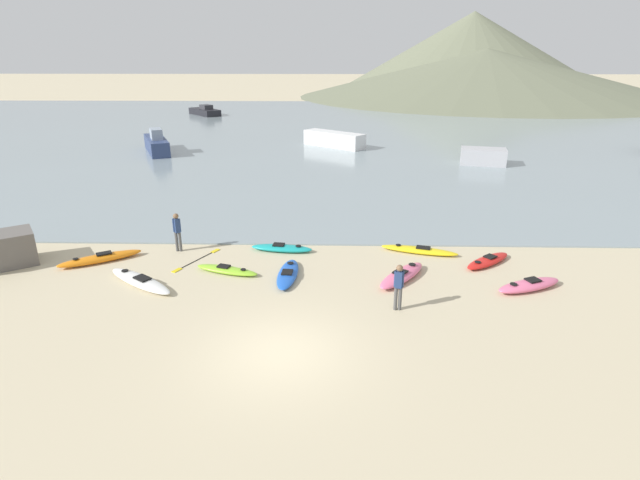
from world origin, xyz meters
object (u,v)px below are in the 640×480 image
kayak_on_sand_8 (529,285)px  kayak_on_sand_3 (227,270)px  person_near_foreground (399,284)px  moored_boat_3 (157,144)px  kayak_on_sand_5 (282,248)px  moored_boat_4 (205,111)px  kayak_on_sand_7 (488,261)px  kayak_on_sand_2 (288,274)px  kayak_on_sand_4 (100,258)px  moored_boat_0 (483,156)px  kayak_on_sand_6 (140,281)px  kayak_on_sand_1 (419,250)px  shoreline_rock (0,250)px  moored_boat_1 (334,139)px  kayak_on_sand_0 (402,275)px  loose_paddle (197,260)px

kayak_on_sand_8 → kayak_on_sand_3: bearing=174.0°
person_near_foreground → moored_boat_3: 32.27m
kayak_on_sand_5 → moored_boat_4: size_ratio=0.48×
kayak_on_sand_3 → kayak_on_sand_7: bearing=6.3°
kayak_on_sand_2 → kayak_on_sand_4: (-7.81, 1.26, 0.04)m
kayak_on_sand_5 → moored_boat_0: moored_boat_0 is taller
kayak_on_sand_4 → kayak_on_sand_6: 3.15m
kayak_on_sand_5 → person_near_foreground: 6.79m
kayak_on_sand_1 → moored_boat_3: bearing=130.0°
shoreline_rock → moored_boat_1: bearing=63.9°
moored_boat_3 → moored_boat_1: bearing=12.2°
kayak_on_sand_2 → kayak_on_sand_6: bearing=-171.8°
kayak_on_sand_2 → moored_boat_0: size_ratio=0.77×
kayak_on_sand_5 → kayak_on_sand_8: 9.96m
kayak_on_sand_3 → kayak_on_sand_8: kayak_on_sand_8 is taller
kayak_on_sand_0 → kayak_on_sand_7: 4.01m
kayak_on_sand_2 → kayak_on_sand_5: bearing=100.4°
loose_paddle → kayak_on_sand_7: bearing=-0.3°
kayak_on_sand_7 → shoreline_rock: shoreline_rock is taller
moored_boat_3 → loose_paddle: bearing=-68.1°
shoreline_rock → kayak_on_sand_1: bearing=6.1°
kayak_on_sand_5 → kayak_on_sand_8: size_ratio=0.99×
kayak_on_sand_3 → kayak_on_sand_6: kayak_on_sand_6 is taller
kayak_on_sand_3 → kayak_on_sand_8: 11.30m
kayak_on_sand_1 → moored_boat_0: 19.68m
kayak_on_sand_6 → kayak_on_sand_7: kayak_on_sand_6 is taller
kayak_on_sand_2 → kayak_on_sand_4: bearing=170.8°
kayak_on_sand_2 → kayak_on_sand_8: size_ratio=1.02×
kayak_on_sand_0 → kayak_on_sand_5: (-4.82, 2.74, -0.03)m
kayak_on_sand_3 → loose_paddle: 1.93m
kayak_on_sand_3 → kayak_on_sand_4: bearing=170.0°
kayak_on_sand_1 → moored_boat_1: moored_boat_1 is taller
kayak_on_sand_1 → moored_boat_4: size_ratio=0.58×
kayak_on_sand_2 → moored_boat_3: size_ratio=0.47×
kayak_on_sand_7 → shoreline_rock: 19.60m
kayak_on_sand_1 → loose_paddle: kayak_on_sand_1 is taller
kayak_on_sand_3 → moored_boat_3: size_ratio=0.44×
kayak_on_sand_1 → kayak_on_sand_6: 11.35m
kayak_on_sand_1 → shoreline_rock: (-16.98, -1.81, 0.55)m
kayak_on_sand_7 → kayak_on_sand_8: 2.47m
kayak_on_sand_2 → loose_paddle: (-3.90, 1.53, -0.11)m
kayak_on_sand_4 → moored_boat_0: size_ratio=0.85×
kayak_on_sand_2 → shoreline_rock: 11.59m
kayak_on_sand_5 → moored_boat_4: (-15.31, 49.58, 0.41)m
kayak_on_sand_6 → moored_boat_1: 29.78m
kayak_on_sand_5 → loose_paddle: 3.59m
moored_boat_4 → moored_boat_3: bearing=-84.7°
kayak_on_sand_6 → moored_boat_1: bearing=75.9°
loose_paddle → kayak_on_sand_5: bearing=18.0°
person_near_foreground → moored_boat_3: moored_boat_3 is taller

